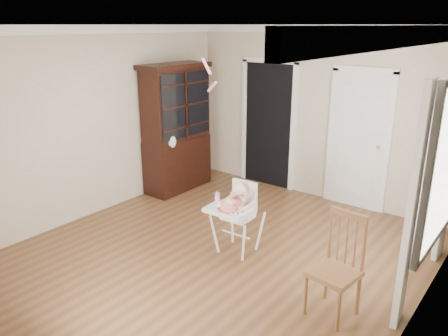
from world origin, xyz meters
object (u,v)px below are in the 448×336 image
Objects in this scene: high_chair at (238,210)px; dining_chair at (336,269)px; cake at (228,206)px; china_cabinet at (177,128)px; sippy_cup at (217,197)px.

dining_chair is (1.47, -0.41, -0.08)m from high_chair.
high_chair is at bearing 93.11° from cake.
china_cabinet reaches higher than dining_chair.
china_cabinet is 2.04× the size of dining_chair.
dining_chair is at bearing -23.81° from china_cabinet.
cake is at bearing -21.06° from sippy_cup.
high_chair is at bearing 25.34° from sippy_cup.
cake is at bearing 179.09° from dining_chair.
dining_chair is (1.46, -0.21, -0.20)m from cake.
high_chair is at bearing -28.91° from china_cabinet.
cake is at bearing -32.74° from china_cabinet.
sippy_cup is (-0.24, 0.09, 0.01)m from cake.
dining_chair is at bearing -8.25° from cake.
dining_chair is at bearing -18.69° from high_chair.
china_cabinet is at bearing 145.96° from sippy_cup.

